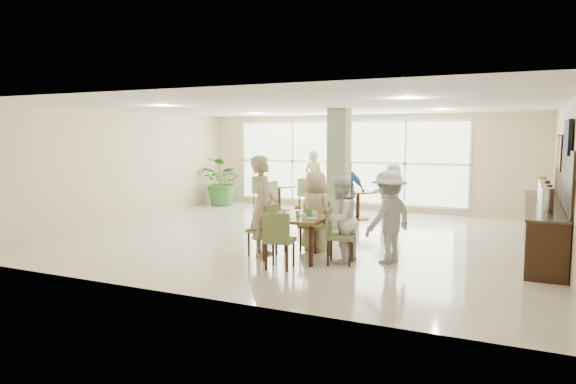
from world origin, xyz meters
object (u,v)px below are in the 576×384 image
at_px(main_table, 298,222).
at_px(round_table_left, 279,192).
at_px(round_table_right, 358,197).
at_px(potted_plant, 223,181).
at_px(teen_far, 315,211).
at_px(teen_right, 340,219).
at_px(teen_left, 263,206).
at_px(teen_standing, 389,217).
at_px(adult_b, 393,192).
at_px(buffet_counter, 544,223).
at_px(adult_standing, 314,180).
at_px(adult_a, 346,191).

distance_m(main_table, round_table_left, 5.89).
xyz_separation_m(round_table_right, potted_plant, (-4.62, 0.75, 0.18)).
bearing_deg(round_table_right, teen_far, -84.39).
height_order(round_table_right, teen_right, teen_right).
height_order(round_table_right, teen_left, teen_left).
height_order(round_table_left, teen_standing, teen_standing).
xyz_separation_m(round_table_left, adult_b, (3.43, -0.44, 0.19)).
height_order(round_table_right, potted_plant, potted_plant).
distance_m(round_table_left, buffet_counter, 7.36).
relative_size(teen_far, teen_standing, 0.95).
height_order(buffet_counter, adult_b, buffet_counter).
bearing_deg(buffet_counter, adult_b, 145.92).
bearing_deg(round_table_right, adult_standing, 147.46).
relative_size(potted_plant, teen_standing, 0.95).
xyz_separation_m(adult_b, adult_standing, (-2.60, 1.09, 0.14)).
bearing_deg(main_table, buffet_counter, 31.26).
height_order(adult_a, adult_standing, adult_standing).
bearing_deg(potted_plant, round_table_left, -8.93).
height_order(teen_standing, adult_standing, adult_standing).
height_order(buffet_counter, potted_plant, buffet_counter).
height_order(teen_right, adult_a, adult_a).
bearing_deg(round_table_left, buffet_counter, -21.86).
distance_m(teen_far, teen_right, 0.98).
bearing_deg(buffet_counter, main_table, -148.74).
xyz_separation_m(main_table, round_table_left, (-2.85, 5.16, -0.11)).
distance_m(round_table_right, teen_far, 4.04).
height_order(main_table, adult_standing, adult_standing).
height_order(teen_right, adult_standing, adult_standing).
height_order(buffet_counter, adult_a, buffet_counter).
bearing_deg(potted_plant, buffet_counter, -18.96).
bearing_deg(teen_right, potted_plant, -119.78).
height_order(round_table_right, adult_standing, adult_standing).
bearing_deg(main_table, teen_left, -174.14).
xyz_separation_m(main_table, teen_far, (0.05, 0.72, 0.09)).
bearing_deg(teen_right, teen_standing, 127.21).
relative_size(teen_left, adult_standing, 1.04).
xyz_separation_m(buffet_counter, teen_left, (-4.64, -2.48, 0.36)).
relative_size(teen_left, teen_standing, 1.15).
xyz_separation_m(buffet_counter, teen_far, (-3.93, -1.69, 0.21)).
bearing_deg(teen_far, teen_standing, -172.26).
relative_size(adult_a, adult_b, 1.10).
distance_m(teen_left, adult_standing, 6.03).
bearing_deg(adult_b, buffet_counter, 70.66).
height_order(potted_plant, adult_a, adult_a).
height_order(potted_plant, teen_standing, teen_standing).
height_order(teen_left, adult_standing, teen_left).
distance_m(round_table_left, potted_plant, 2.15).
height_order(buffet_counter, adult_standing, buffet_counter).
xyz_separation_m(buffet_counter, adult_a, (-4.37, 1.48, 0.26)).
xyz_separation_m(main_table, teen_right, (0.77, 0.06, 0.09)).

